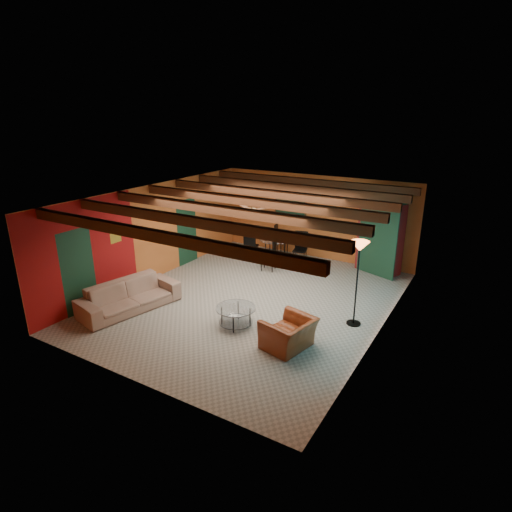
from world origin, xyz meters
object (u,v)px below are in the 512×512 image
Objects in this scene: armchair at (289,333)px; coffee_table at (236,316)px; dining_table at (275,246)px; vase at (276,227)px; armoire at (380,237)px; potted_plant at (385,194)px; sofa at (129,296)px; floor_lamp at (357,284)px.

armchair reaches higher than coffee_table.
dining_table is at bearing 106.58° from coffee_table.
armoire is at bearing 14.65° from vase.
coffee_table is 4.43m from dining_table.
dining_table is 3.68m from potted_plant.
dining_table is (-1.26, 4.23, 0.29)m from coffee_table.
armoire is 10.29× the size of vase.
dining_table is 9.60× the size of vase.
vase is (-2.69, 4.45, 0.83)m from armchair.
armchair is at bearing -8.79° from coffee_table.
vase reaches higher than dining_table.
potted_plant is at bearing 0.00° from armoire.
coffee_table is 0.45× the size of dining_table.
dining_table reaches higher than sofa.
coffee_table is at bearing -86.14° from armchair.
potted_plant reaches higher than sofa.
potted_plant is at bearing 70.14° from coffee_table.
armchair is at bearing -58.83° from vase.
floor_lamp is at bearing 32.52° from coffee_table.
dining_table is at bearing 180.00° from vase.
sofa is at bearing -106.49° from dining_table.
sofa is at bearing -108.43° from armoire.
floor_lamp is (3.53, -2.79, 0.47)m from dining_table.
coffee_table is at bearing -64.38° from sofa.
potted_plant reaches higher than vase.
armchair is at bearing -94.19° from potted_plant.
vase is (0.00, 0.00, 0.63)m from dining_table.
dining_table is at bearing -136.18° from armchair.
coffee_table is 0.46× the size of floor_lamp.
vase is at bearing 0.00° from dining_table.
sofa is 1.21× the size of floor_lamp.
armoire is 4.83× the size of potted_plant.
potted_plant reaches higher than coffee_table.
potted_plant is at bearing 97.14° from floor_lamp.
coffee_table is 2.80m from floor_lamp.
coffee_table is (2.69, 0.61, -0.12)m from sofa.
armchair is 0.49× the size of dining_table.
armoire is (4.51, 5.65, 0.72)m from sofa.
floor_lamp is 3.87m from potted_plant.
potted_plant is (1.82, 5.04, 2.14)m from coffee_table.
potted_plant reaches higher than armoire.
dining_table is 4.50× the size of potted_plant.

